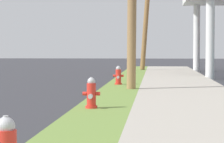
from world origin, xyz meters
The scene contains 2 objects.
fire_hydrant_second centered at (0.44, 10.49, 0.45)m, with size 0.42×0.38×0.74m.
fire_hydrant_third centered at (0.51, 18.67, 0.45)m, with size 0.42×0.37×0.74m.
Camera 1 is at (1.94, -1.58, 1.54)m, focal length 81.84 mm.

